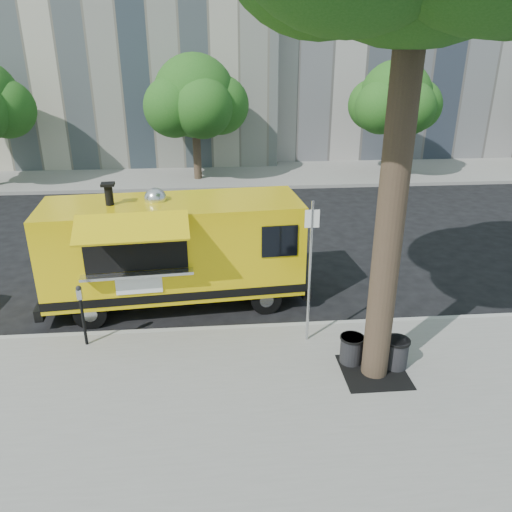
% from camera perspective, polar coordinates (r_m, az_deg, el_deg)
% --- Properties ---
extents(ground, '(120.00, 120.00, 0.00)m').
position_cam_1_polar(ground, '(11.90, -2.98, -6.44)').
color(ground, black).
rests_on(ground, ground).
extents(sidewalk, '(60.00, 6.00, 0.15)m').
position_cam_1_polar(sidewalk, '(8.58, -1.89, -19.07)').
color(sidewalk, gray).
rests_on(sidewalk, ground).
extents(curb, '(60.00, 0.14, 0.16)m').
position_cam_1_polar(curb, '(11.06, -2.80, -8.44)').
color(curb, '#999993').
rests_on(curb, ground).
extents(far_sidewalk, '(60.00, 5.00, 0.15)m').
position_cam_1_polar(far_sidewalk, '(24.57, -4.22, 9.17)').
color(far_sidewalk, gray).
rests_on(far_sidewalk, ground).
extents(tree_well, '(1.20, 1.20, 0.02)m').
position_cam_1_polar(tree_well, '(9.88, 13.30, -12.74)').
color(tree_well, black).
rests_on(tree_well, sidewalk).
extents(far_tree_b, '(3.60, 3.60, 5.50)m').
position_cam_1_polar(far_tree_b, '(23.19, -7.05, 17.68)').
color(far_tree_b, '#33261C').
rests_on(far_tree_b, far_sidewalk).
extents(far_tree_c, '(3.24, 3.24, 5.21)m').
position_cam_1_polar(far_tree_c, '(24.34, 15.66, 17.01)').
color(far_tree_c, '#33261C').
rests_on(far_tree_c, far_sidewalk).
extents(sign_post, '(0.28, 0.06, 3.00)m').
position_cam_1_polar(sign_post, '(9.85, 6.20, -1.01)').
color(sign_post, silver).
rests_on(sign_post, sidewalk).
extents(parking_meter, '(0.11, 0.11, 1.33)m').
position_cam_1_polar(parking_meter, '(10.59, -19.31, -5.68)').
color(parking_meter, black).
rests_on(parking_meter, sidewalk).
extents(food_truck, '(6.33, 3.23, 3.04)m').
position_cam_1_polar(food_truck, '(11.84, -9.41, 0.77)').
color(food_truck, yellow).
rests_on(food_truck, ground).
extents(trash_bin_left, '(0.47, 0.47, 0.56)m').
position_cam_1_polar(trash_bin_left, '(9.91, 10.86, -10.35)').
color(trash_bin_left, black).
rests_on(trash_bin_left, sidewalk).
extents(trash_bin_right, '(0.49, 0.49, 0.59)m').
position_cam_1_polar(trash_bin_right, '(9.97, 15.71, -10.54)').
color(trash_bin_right, black).
rests_on(trash_bin_right, sidewalk).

